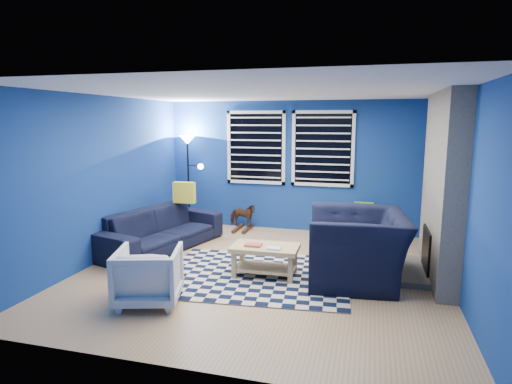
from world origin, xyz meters
TOP-DOWN VIEW (x-y plane):
  - floor at (0.00, 0.00)m, footprint 5.00×5.00m
  - ceiling at (0.00, 0.00)m, footprint 5.00×5.00m
  - wall_back at (0.00, 2.50)m, footprint 5.00×0.00m
  - wall_left at (-2.50, 0.00)m, footprint 0.00×5.00m
  - wall_right at (2.50, 0.00)m, footprint 0.00×5.00m
  - fireplace at (2.36, 0.50)m, footprint 0.65×2.00m
  - window_left at (-0.75, 2.46)m, footprint 1.17×0.06m
  - window_right at (0.55, 2.46)m, footprint 1.17×0.06m
  - tv at (2.45, 2.00)m, footprint 0.07×1.00m
  - rug at (-0.04, -0.16)m, footprint 2.67×2.21m
  - sofa at (-1.90, 0.65)m, footprint 2.46×1.48m
  - armchair_big at (1.31, 0.06)m, footprint 1.55×1.39m
  - armchair_bent at (-1.02, -1.34)m, footprint 0.90×0.91m
  - rocking_horse at (-0.94, 2.18)m, footprint 0.27×0.55m
  - coffee_table at (0.09, -0.15)m, footprint 0.92×0.55m
  - cabinet at (1.35, 2.25)m, footprint 0.77×0.63m
  - floor_lamp at (-2.08, 2.25)m, footprint 0.50×0.31m
  - throw_pillow at (-1.75, 1.28)m, footprint 0.40×0.13m

SIDE VIEW (x-z plane):
  - floor at x=0.00m, z-range 0.00..0.00m
  - rug at x=-0.04m, z-range 0.00..0.02m
  - cabinet at x=1.35m, z-range -0.04..0.60m
  - rocking_horse at x=-0.94m, z-range 0.07..0.53m
  - coffee_table at x=0.09m, z-range 0.09..0.54m
  - armchair_bent at x=-1.02m, z-range 0.00..0.67m
  - sofa at x=-1.90m, z-range 0.00..0.67m
  - armchair_big at x=1.31m, z-range 0.00..0.92m
  - throw_pillow at x=-1.75m, z-range 0.67..1.05m
  - fireplace at x=2.36m, z-range -0.05..2.45m
  - wall_back at x=0.00m, z-range -1.25..3.75m
  - wall_left at x=-2.50m, z-range -1.25..3.75m
  - wall_right at x=2.50m, z-range -1.25..3.75m
  - tv at x=2.45m, z-range 1.11..1.69m
  - floor_lamp at x=-2.08m, z-range 0.58..2.41m
  - window_left at x=-0.75m, z-range 0.89..2.31m
  - window_right at x=0.55m, z-range 0.89..2.31m
  - ceiling at x=0.00m, z-range 2.50..2.50m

